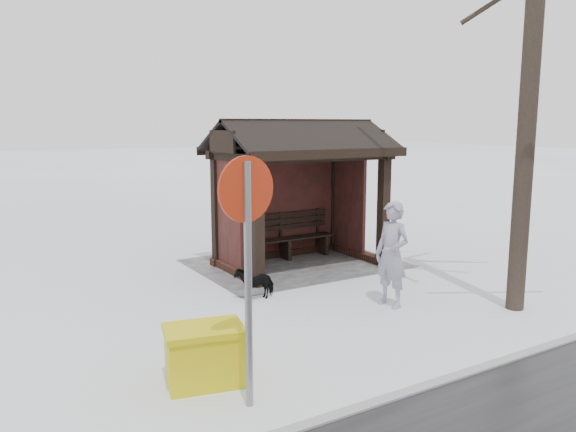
# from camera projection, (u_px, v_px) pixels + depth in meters

# --- Properties ---
(ground) EXTENTS (120.00, 120.00, 0.00)m
(ground) POSITION_uv_depth(u_px,v_px,m) (300.00, 266.00, 11.98)
(ground) COLOR white
(ground) RESTS_ON ground
(kerb) EXTENTS (120.00, 0.15, 0.06)m
(kerb) POSITION_uv_depth(u_px,v_px,m) (525.00, 355.00, 7.33)
(kerb) COLOR gray
(kerb) RESTS_ON ground
(trampled_patch) EXTENTS (4.20, 3.20, 0.02)m
(trampled_patch) POSITION_uv_depth(u_px,v_px,m) (295.00, 263.00, 12.14)
(trampled_patch) COLOR gray
(trampled_patch) RESTS_ON ground
(bus_shelter) EXTENTS (3.60, 2.40, 3.09)m
(bus_shelter) POSITION_uv_depth(u_px,v_px,m) (297.00, 164.00, 11.76)
(bus_shelter) COLOR #3A1E15
(bus_shelter) RESTS_ON ground
(pedestrian) EXTENTS (0.51, 0.69, 1.75)m
(pedestrian) POSITION_uv_depth(u_px,v_px,m) (392.00, 254.00, 9.20)
(pedestrian) COLOR #8F89A1
(pedestrian) RESTS_ON ground
(dog) EXTENTS (0.69, 0.34, 0.57)m
(dog) POSITION_uv_depth(u_px,v_px,m) (255.00, 283.00, 9.67)
(dog) COLOR black
(dog) RESTS_ON ground
(grit_bin) EXTENTS (1.01, 0.80, 0.69)m
(grit_bin) POSITION_uv_depth(u_px,v_px,m) (204.00, 355.00, 6.48)
(grit_bin) COLOR #C3B30B
(grit_bin) RESTS_ON ground
(road_sign) EXTENTS (0.68, 0.15, 2.68)m
(road_sign) POSITION_uv_depth(u_px,v_px,m) (247.00, 232.00, 5.74)
(road_sign) COLOR gray
(road_sign) RESTS_ON ground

